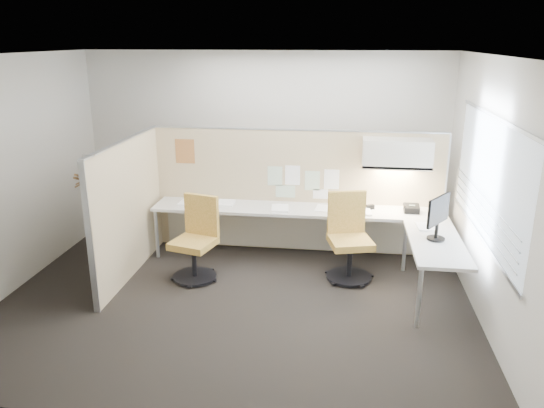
# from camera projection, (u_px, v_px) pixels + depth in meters

# --- Properties ---
(floor) EXTENTS (5.50, 4.50, 0.01)m
(floor) POSITION_uv_depth(u_px,v_px,m) (238.00, 296.00, 6.39)
(floor) COLOR black
(floor) RESTS_ON ground
(ceiling) EXTENTS (5.50, 4.50, 0.01)m
(ceiling) POSITION_uv_depth(u_px,v_px,m) (232.00, 54.00, 5.54)
(ceiling) COLOR white
(ceiling) RESTS_ON wall_back
(wall_back) EXTENTS (5.50, 0.02, 2.80)m
(wall_back) POSITION_uv_depth(u_px,v_px,m) (265.00, 145.00, 8.09)
(wall_back) COLOR beige
(wall_back) RESTS_ON ground
(wall_front) EXTENTS (5.50, 0.02, 2.80)m
(wall_front) POSITION_uv_depth(u_px,v_px,m) (173.00, 265.00, 3.84)
(wall_front) COLOR beige
(wall_front) RESTS_ON ground
(wall_left) EXTENTS (0.02, 4.50, 2.80)m
(wall_left) POSITION_uv_depth(u_px,v_px,m) (9.00, 176.00, 6.32)
(wall_left) COLOR beige
(wall_left) RESTS_ON ground
(wall_right) EXTENTS (0.02, 4.50, 2.80)m
(wall_right) POSITION_uv_depth(u_px,v_px,m) (490.00, 193.00, 5.61)
(wall_right) COLOR beige
(wall_right) RESTS_ON ground
(window_pane) EXTENTS (0.01, 2.80, 1.30)m
(window_pane) POSITION_uv_depth(u_px,v_px,m) (489.00, 179.00, 5.57)
(window_pane) COLOR #ADBDC9
(window_pane) RESTS_ON wall_right
(partition_back) EXTENTS (4.10, 0.06, 1.75)m
(partition_back) POSITION_uv_depth(u_px,v_px,m) (296.00, 191.00, 7.56)
(partition_back) COLOR tan
(partition_back) RESTS_ON floor
(partition_left) EXTENTS (0.06, 2.20, 1.75)m
(partition_left) POSITION_uv_depth(u_px,v_px,m) (129.00, 209.00, 6.79)
(partition_left) COLOR tan
(partition_left) RESTS_ON floor
(desk) EXTENTS (4.00, 2.07, 0.73)m
(desk) POSITION_uv_depth(u_px,v_px,m) (321.00, 221.00, 7.15)
(desk) COLOR beige
(desk) RESTS_ON floor
(overhead_bin) EXTENTS (0.90, 0.36, 0.38)m
(overhead_bin) POSITION_uv_depth(u_px,v_px,m) (397.00, 153.00, 7.00)
(overhead_bin) COLOR beige
(overhead_bin) RESTS_ON partition_back
(task_light_strip) EXTENTS (0.60, 0.06, 0.02)m
(task_light_strip) POSITION_uv_depth(u_px,v_px,m) (396.00, 169.00, 7.06)
(task_light_strip) COLOR #FFEABF
(task_light_strip) RESTS_ON overhead_bin
(pinned_papers) EXTENTS (1.01, 0.00, 0.47)m
(pinned_papers) POSITION_uv_depth(u_px,v_px,m) (302.00, 181.00, 7.47)
(pinned_papers) COLOR #8CBF8C
(pinned_papers) RESTS_ON partition_back
(poster) EXTENTS (0.28, 0.00, 0.35)m
(poster) POSITION_uv_depth(u_px,v_px,m) (185.00, 151.00, 7.57)
(poster) COLOR orange
(poster) RESTS_ON partition_back
(chair_left) EXTENTS (0.60, 0.62, 1.05)m
(chair_left) POSITION_uv_depth(u_px,v_px,m) (196.00, 241.00, 6.75)
(chair_left) COLOR black
(chair_left) RESTS_ON floor
(chair_right) EXTENTS (0.62, 0.64, 1.09)m
(chair_right) POSITION_uv_depth(u_px,v_px,m) (349.00, 240.00, 6.75)
(chair_right) COLOR black
(chair_right) RESTS_ON floor
(monitor) EXTENTS (0.30, 0.43, 0.52)m
(monitor) POSITION_uv_depth(u_px,v_px,m) (438.00, 215.00, 6.06)
(monitor) COLOR black
(monitor) RESTS_ON desk
(phone) EXTENTS (0.21, 0.20, 0.12)m
(phone) POSITION_uv_depth(u_px,v_px,m) (411.00, 209.00, 7.10)
(phone) COLOR black
(phone) RESTS_ON desk
(stapler) EXTENTS (0.14, 0.04, 0.05)m
(stapler) POSITION_uv_depth(u_px,v_px,m) (356.00, 208.00, 7.21)
(stapler) COLOR black
(stapler) RESTS_ON desk
(tape_dispenser) EXTENTS (0.12, 0.10, 0.06)m
(tape_dispenser) POSITION_uv_depth(u_px,v_px,m) (370.00, 207.00, 7.24)
(tape_dispenser) COLOR black
(tape_dispenser) RESTS_ON desk
(coat_hook) EXTENTS (0.18, 0.42, 1.29)m
(coat_hook) POSITION_uv_depth(u_px,v_px,m) (85.00, 187.00, 5.76)
(coat_hook) COLOR silver
(coat_hook) RESTS_ON partition_left
(paper_stack_0) EXTENTS (0.24, 0.31, 0.03)m
(paper_stack_0) POSITION_uv_depth(u_px,v_px,m) (188.00, 203.00, 7.49)
(paper_stack_0) COLOR white
(paper_stack_0) RESTS_ON desk
(paper_stack_1) EXTENTS (0.24, 0.31, 0.02)m
(paper_stack_1) POSITION_uv_depth(u_px,v_px,m) (226.00, 203.00, 7.49)
(paper_stack_1) COLOR white
(paper_stack_1) RESTS_ON desk
(paper_stack_2) EXTENTS (0.26, 0.32, 0.03)m
(paper_stack_2) POSITION_uv_depth(u_px,v_px,m) (280.00, 208.00, 7.23)
(paper_stack_2) COLOR white
(paper_stack_2) RESTS_ON desk
(paper_stack_3) EXTENTS (0.26, 0.32, 0.01)m
(paper_stack_3) POSITION_uv_depth(u_px,v_px,m) (324.00, 208.00, 7.26)
(paper_stack_3) COLOR white
(paper_stack_3) RESTS_ON desk
(paper_stack_4) EXTENTS (0.26, 0.32, 0.02)m
(paper_stack_4) POSITION_uv_depth(u_px,v_px,m) (362.00, 212.00, 7.10)
(paper_stack_4) COLOR white
(paper_stack_4) RESTS_ON desk
(paper_stack_5) EXTENTS (0.25, 0.32, 0.02)m
(paper_stack_5) POSITION_uv_depth(u_px,v_px,m) (426.00, 227.00, 6.55)
(paper_stack_5) COLOR white
(paper_stack_5) RESTS_ON desk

